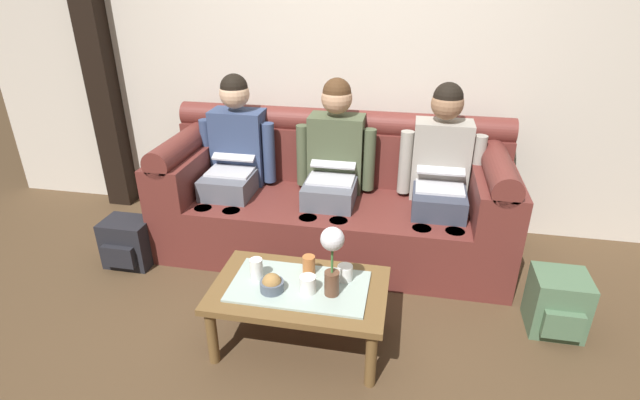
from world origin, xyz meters
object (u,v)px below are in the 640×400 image
object	(u,v)px
cup_near_left	(308,284)
backpack_right	(557,304)
snack_bowl	(272,284)
cup_near_right	(309,265)
person_left	(234,156)
couch	(333,200)
cup_far_left	(345,273)
person_middle	(334,163)
flower_vase	(332,254)
backpack_left	(129,243)
person_right	(441,170)
coffee_table	(299,294)
cup_far_center	(256,269)

from	to	relation	value
cup_near_left	backpack_right	size ratio (longest dim) A/B	0.26
snack_bowl	cup_near_right	world-z (taller)	cup_near_right
person_left	cup_near_left	world-z (taller)	person_left
couch	cup_far_left	distance (m)	0.98
snack_bowl	backpack_right	xyz separation A→B (m)	(1.52, 0.45, -0.24)
person_middle	flower_vase	distance (m)	1.10
backpack_left	cup_far_left	bearing A→B (deg)	-15.63
person_left	cup_near_left	bearing A→B (deg)	-54.63
couch	person_left	size ratio (longest dim) A/B	1.97
cup_near_right	backpack_right	distance (m)	1.41
couch	cup_far_left	size ratio (longest dim) A/B	28.99
person_left	person_right	size ratio (longest dim) A/B	1.00
person_right	backpack_left	distance (m)	2.18
person_right	flower_vase	size ratio (longest dim) A/B	3.21
flower_vase	backpack_left	bearing A→B (deg)	159.24
snack_bowl	cup_far_left	bearing A→B (deg)	25.54
cup_far_left	snack_bowl	bearing A→B (deg)	-154.46
cup_far_left	backpack_right	bearing A→B (deg)	13.58
cup_far_left	backpack_left	bearing A→B (deg)	164.37
person_middle	cup_near_right	bearing A→B (deg)	-88.38
coffee_table	cup_far_left	distance (m)	0.26
couch	cup_near_right	distance (m)	0.94
cup_near_left	backpack_left	world-z (taller)	cup_near_left
coffee_table	cup_near_right	xyz separation A→B (m)	(0.03, 0.12, 0.11)
snack_bowl	cup_far_center	distance (m)	0.14
snack_bowl	flower_vase	bearing A→B (deg)	5.74
snack_bowl	backpack_left	world-z (taller)	snack_bowl
person_right	snack_bowl	size ratio (longest dim) A/B	9.93
flower_vase	backpack_left	distance (m)	1.69
cup_far_left	person_left	bearing A→B (deg)	134.90
person_right	cup_near_left	bearing A→B (deg)	-121.21
person_middle	couch	bearing A→B (deg)	90.00
coffee_table	cup_near_right	world-z (taller)	cup_near_right
cup_far_center	cup_far_left	world-z (taller)	cup_far_center
couch	person_middle	bearing A→B (deg)	-90.00
cup_far_center	backpack_left	distance (m)	1.25
cup_near_left	couch	bearing A→B (deg)	92.97
person_right	cup_near_left	world-z (taller)	person_right
snack_bowl	cup_far_left	distance (m)	0.39
cup_near_left	cup_near_right	distance (m)	0.17
couch	person_right	xyz separation A→B (m)	(0.72, -0.00, 0.29)
person_right	cup_far_left	bearing A→B (deg)	-117.52
person_right	cup_near_right	bearing A→B (deg)	-126.71
coffee_table	backpack_right	world-z (taller)	coffee_table
person_middle	cup_far_left	size ratio (longest dim) A/B	14.72
cup_far_center	backpack_left	world-z (taller)	cup_far_center
person_middle	cup_far_left	world-z (taller)	person_middle
person_left	coffee_table	xyz separation A→B (m)	(0.72, -1.05, -0.34)
person_right	snack_bowl	distance (m)	1.43
person_left	backpack_right	world-z (taller)	person_left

